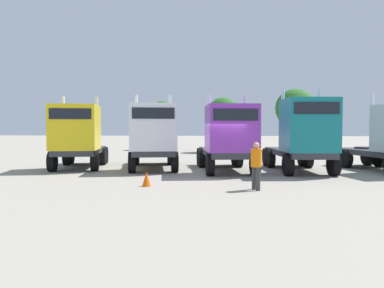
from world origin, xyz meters
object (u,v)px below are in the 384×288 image
object	(u,v)px
semi_truck_teal	(304,136)
traffic_cone_near	(147,179)
semi_truck_white	(153,136)
visitor_in_hivis	(256,162)
semi_truck_purple	(228,138)
semi_truck_yellow	(77,135)

from	to	relation	value
semi_truck_teal	traffic_cone_near	distance (m)	8.80
semi_truck_white	visitor_in_hivis	distance (m)	8.07
visitor_in_hivis	traffic_cone_near	world-z (taller)	visitor_in_hivis
semi_truck_purple	visitor_in_hivis	xyz separation A→B (m)	(1.15, -5.26, -0.76)
semi_truck_teal	semi_truck_white	bearing A→B (deg)	-101.12
semi_truck_white	semi_truck_purple	bearing A→B (deg)	66.26
semi_truck_teal	visitor_in_hivis	bearing A→B (deg)	-33.33
semi_truck_white	semi_truck_purple	xyz separation A→B (m)	(4.13, -0.78, -0.08)
traffic_cone_near	visitor_in_hivis	bearing A→B (deg)	-5.03
traffic_cone_near	semi_truck_yellow	bearing A→B (deg)	133.88
semi_truck_purple	traffic_cone_near	world-z (taller)	semi_truck_purple
semi_truck_white	semi_truck_teal	size ratio (longest dim) A/B	1.06
semi_truck_purple	semi_truck_teal	distance (m)	3.84
visitor_in_hivis	traffic_cone_near	bearing A→B (deg)	-35.02
semi_truck_teal	visitor_in_hivis	xyz separation A→B (m)	(-2.68, -5.55, -0.90)
semi_truck_white	semi_truck_teal	world-z (taller)	semi_truck_teal
semi_truck_yellow	traffic_cone_near	distance (m)	7.92
semi_truck_teal	traffic_cone_near	xyz separation A→B (m)	(-6.93, -5.17, -1.64)
semi_truck_yellow	traffic_cone_near	xyz separation A→B (m)	(5.37, -5.59, -1.61)
semi_truck_yellow	semi_truck_white	distance (m)	4.34
semi_truck_yellow	semi_truck_white	world-z (taller)	semi_truck_white
semi_truck_white	visitor_in_hivis	bearing A→B (deg)	28.07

